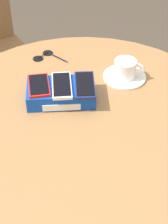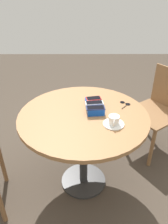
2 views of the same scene
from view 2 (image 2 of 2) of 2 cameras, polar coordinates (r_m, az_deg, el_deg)
The scene contains 10 objects.
ground_plane at distance 2.13m, azimuth 0.00°, elevation -17.52°, with size 8.00×8.00×0.00m, color #42382D.
round_table at distance 1.71m, azimuth 0.00°, elevation -3.79°, with size 0.99×0.99×0.73m.
phone_box at distance 1.70m, azimuth 2.87°, elevation 1.54°, with size 0.23×0.15×0.05m.
phone_red at distance 1.75m, azimuth 2.67°, elevation 3.56°, with size 0.09×0.13×0.01m.
phone_white at distance 1.69m, azimuth 2.84°, elevation 2.40°, with size 0.08×0.14×0.01m.
phone_navy at distance 1.63m, azimuth 3.18°, elevation 1.18°, with size 0.07×0.14×0.01m.
saucer at distance 1.55m, azimuth 7.90°, elevation -3.12°, with size 0.15×0.15×0.01m, color white.
coffee_cup at distance 1.53m, azimuth 7.99°, elevation -2.06°, with size 0.11×0.08×0.06m.
sunglasses at distance 1.82m, azimuth 10.80°, elevation 2.16°, with size 0.13×0.08×0.01m.
chair_far_side at distance 2.37m, azimuth 18.88°, elevation 0.62°, with size 0.62×0.62×0.86m.
Camera 2 is at (1.40, -0.00, 1.61)m, focal length 35.00 mm.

